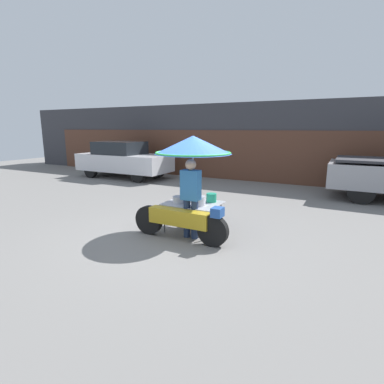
# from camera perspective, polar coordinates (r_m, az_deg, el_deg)

# --- Properties ---
(ground_plane) EXTENTS (36.00, 36.00, 0.00)m
(ground_plane) POSITION_cam_1_polar(r_m,az_deg,el_deg) (6.49, -2.30, -8.09)
(ground_plane) COLOR slate
(shopfront_building) EXTENTS (28.00, 2.06, 3.30)m
(shopfront_building) POSITION_cam_1_polar(r_m,az_deg,el_deg) (13.77, 15.04, 9.21)
(shopfront_building) COLOR #38383D
(shopfront_building) RESTS_ON ground
(vendor_motorcycle_cart) EXTENTS (2.11, 1.63, 2.08)m
(vendor_motorcycle_cart) POSITION_cam_1_polar(r_m,az_deg,el_deg) (6.30, -0.08, 5.86)
(vendor_motorcycle_cart) COLOR black
(vendor_motorcycle_cart) RESTS_ON ground
(vendor_person) EXTENTS (0.38, 0.22, 1.64)m
(vendor_person) POSITION_cam_1_polar(r_m,az_deg,el_deg) (6.05, -0.24, -0.48)
(vendor_person) COLOR navy
(vendor_person) RESTS_ON ground
(parked_car) EXTENTS (4.33, 1.78, 1.63)m
(parked_car) POSITION_cam_1_polar(r_m,az_deg,el_deg) (14.08, -12.98, 6.08)
(parked_car) COLOR black
(parked_car) RESTS_ON ground
(potted_plant) EXTENTS (0.75, 0.75, 0.92)m
(potted_plant) POSITION_cam_1_polar(r_m,az_deg,el_deg) (16.93, -18.09, 5.70)
(potted_plant) COLOR #2D2D33
(potted_plant) RESTS_ON ground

